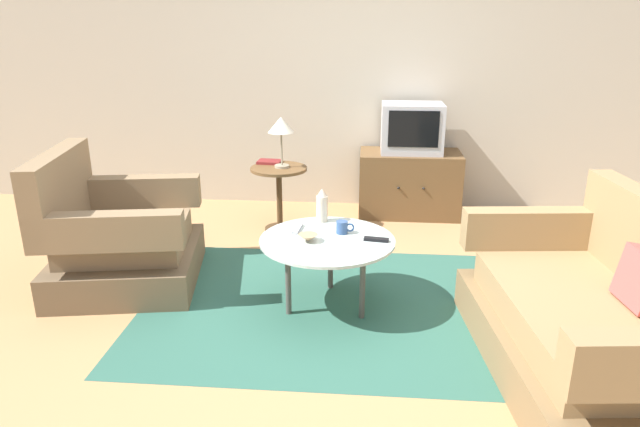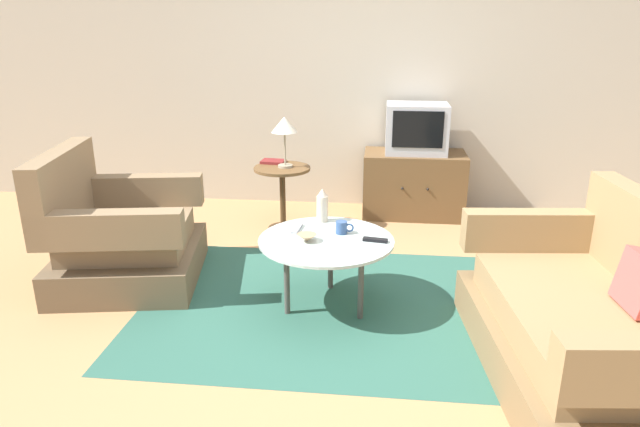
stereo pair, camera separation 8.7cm
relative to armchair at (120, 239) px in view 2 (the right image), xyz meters
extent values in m
plane|color=#AD7F51|center=(1.56, -0.38, -0.31)|extent=(16.00, 16.00, 0.00)
cube|color=#BCB29E|center=(1.56, 2.01, 1.04)|extent=(9.00, 0.12, 2.70)
cube|color=#2D5B4C|center=(1.49, -0.25, -0.31)|extent=(2.40, 1.83, 0.00)
cube|color=brown|center=(0.06, 0.01, -0.19)|extent=(1.10, 1.14, 0.24)
cube|color=#846B4C|center=(0.06, 0.01, 0.02)|extent=(0.91, 0.84, 0.18)
cube|color=#846B4C|center=(-0.33, -0.06, 0.37)|extent=(0.30, 1.00, 0.52)
cube|color=#846B4C|center=(0.13, -0.41, 0.23)|extent=(0.95, 0.30, 0.23)
cube|color=#846B4C|center=(-0.01, 0.43, 0.23)|extent=(0.95, 0.30, 0.23)
cube|color=brown|center=(2.86, -0.88, -0.19)|extent=(1.05, 1.68, 0.24)
cube|color=#93754C|center=(2.86, -0.88, 0.02)|extent=(0.89, 1.39, 0.18)
cube|color=#93754C|center=(2.78, -0.15, 0.23)|extent=(0.91, 0.23, 0.25)
cylinder|color=#B2C6C1|center=(1.49, -0.25, 0.15)|extent=(0.85, 0.85, 0.02)
cylinder|color=#4C4742|center=(1.49, 0.02, -0.09)|extent=(0.04, 0.04, 0.45)
cylinder|color=#4C4742|center=(1.26, -0.37, -0.09)|extent=(0.04, 0.04, 0.45)
cylinder|color=#4C4742|center=(1.72, -0.38, -0.09)|extent=(0.04, 0.04, 0.45)
cylinder|color=brown|center=(0.97, 1.12, 0.25)|extent=(0.49, 0.49, 0.02)
cylinder|color=#47311C|center=(0.97, 1.12, -0.04)|extent=(0.05, 0.05, 0.55)
cylinder|color=#47311C|center=(0.97, 1.12, -0.30)|extent=(0.27, 0.27, 0.02)
cube|color=brown|center=(2.13, 1.66, -0.01)|extent=(0.93, 0.49, 0.60)
sphere|color=black|center=(2.02, 1.40, 0.02)|extent=(0.02, 0.02, 0.02)
sphere|color=black|center=(2.24, 1.40, 0.02)|extent=(0.02, 0.02, 0.02)
cube|color=#B7B7BC|center=(2.13, 1.68, 0.52)|extent=(0.56, 0.40, 0.45)
cube|color=black|center=(2.13, 1.47, 0.55)|extent=(0.45, 0.01, 0.32)
cylinder|color=#9E937A|center=(1.00, 1.12, 0.27)|extent=(0.13, 0.13, 0.02)
cylinder|color=#9E937A|center=(1.00, 1.12, 0.42)|extent=(0.02, 0.02, 0.28)
cone|color=beige|center=(1.00, 1.12, 0.63)|extent=(0.22, 0.22, 0.13)
cylinder|color=beige|center=(1.43, 0.08, 0.25)|extent=(0.08, 0.08, 0.18)
cone|color=beige|center=(1.43, 0.08, 0.36)|extent=(0.07, 0.07, 0.05)
cylinder|color=#335184|center=(1.58, -0.14, 0.20)|extent=(0.07, 0.07, 0.08)
torus|color=#335184|center=(1.63, -0.14, 0.20)|extent=(0.06, 0.01, 0.06)
cone|color=tan|center=(1.38, -0.30, 0.18)|extent=(0.12, 0.12, 0.05)
cube|color=black|center=(1.80, -0.26, 0.17)|extent=(0.16, 0.07, 0.02)
cube|color=#B2B2B7|center=(1.28, -0.11, 0.17)|extent=(0.06, 0.18, 0.02)
cube|color=maroon|center=(0.87, 1.27, 0.27)|extent=(0.22, 0.17, 0.02)
camera|label=1|loc=(1.72, -3.54, 1.46)|focal=31.68mm
camera|label=2|loc=(1.81, -3.53, 1.46)|focal=31.68mm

